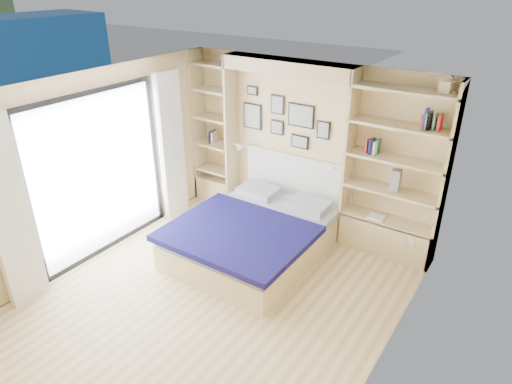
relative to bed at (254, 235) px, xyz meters
The scene contains 9 objects.
ground 1.09m from the bed, 80.78° to the right, with size 4.50×4.50×0.00m, color #DAB988.
room_shell 0.96m from the bed, 114.12° to the left, with size 4.50×4.50×4.50m.
bed is the anchor object (origin of this frame).
photo_gallery 1.80m from the bed, 103.44° to the left, with size 1.48×0.02×0.82m.
reading_lamps 1.27m from the bed, 97.79° to the left, with size 1.92×0.12×0.15m.
shelf_decor 2.18m from the bed, 38.33° to the left, with size 3.60×0.23×2.03m.
deck 3.60m from the bed, 163.23° to the right, with size 3.20×4.00×0.05m, color brown.
deck_chair 2.72m from the bed, behind, with size 0.70×0.86×0.75m.
shipping_container 11.40m from the bed, 164.83° to the left, with size 2.27×5.68×2.37m, color navy.
Camera 1 is at (2.88, -3.46, 3.61)m, focal length 32.00 mm.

